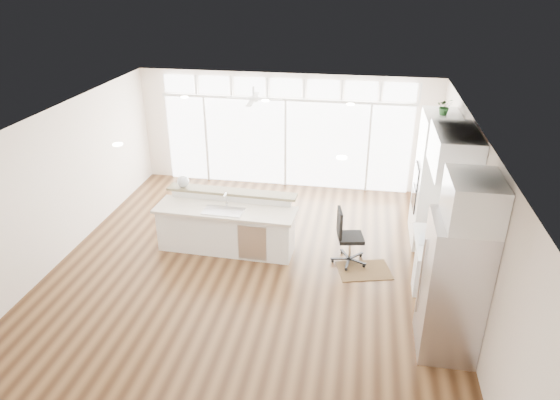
# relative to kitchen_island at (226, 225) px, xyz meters

# --- Properties ---
(floor) EXTENTS (7.00, 8.00, 0.02)m
(floor) POSITION_rel_kitchen_island_xyz_m (0.61, -0.71, -0.53)
(floor) COLOR #3B2312
(floor) RESTS_ON ground
(ceiling) EXTENTS (7.00, 8.00, 0.02)m
(ceiling) POSITION_rel_kitchen_island_xyz_m (0.61, -0.71, 2.18)
(ceiling) COLOR white
(ceiling) RESTS_ON wall_back
(wall_back) EXTENTS (7.00, 0.04, 2.70)m
(wall_back) POSITION_rel_kitchen_island_xyz_m (0.61, 3.29, 0.83)
(wall_back) COLOR #F1E1D1
(wall_back) RESTS_ON floor
(wall_front) EXTENTS (7.00, 0.04, 2.70)m
(wall_front) POSITION_rel_kitchen_island_xyz_m (0.61, -4.71, 0.83)
(wall_front) COLOR #F1E1D1
(wall_front) RESTS_ON floor
(wall_left) EXTENTS (0.04, 8.00, 2.70)m
(wall_left) POSITION_rel_kitchen_island_xyz_m (-2.89, -0.71, 0.83)
(wall_left) COLOR #F1E1D1
(wall_left) RESTS_ON floor
(wall_right) EXTENTS (0.04, 8.00, 2.70)m
(wall_right) POSITION_rel_kitchen_island_xyz_m (4.11, -0.71, 0.83)
(wall_right) COLOR #F1E1D1
(wall_right) RESTS_ON floor
(glass_wall) EXTENTS (5.80, 0.06, 2.08)m
(glass_wall) POSITION_rel_kitchen_island_xyz_m (0.61, 3.23, 0.53)
(glass_wall) COLOR white
(glass_wall) RESTS_ON wall_back
(transom_row) EXTENTS (5.90, 0.06, 0.40)m
(transom_row) POSITION_rel_kitchen_island_xyz_m (0.61, 3.23, 1.86)
(transom_row) COLOR white
(transom_row) RESTS_ON wall_back
(desk_window) EXTENTS (0.04, 0.85, 0.85)m
(desk_window) POSITION_rel_kitchen_island_xyz_m (4.07, -0.41, 1.03)
(desk_window) COLOR white
(desk_window) RESTS_ON wall_right
(ceiling_fan) EXTENTS (1.16, 1.16, 0.32)m
(ceiling_fan) POSITION_rel_kitchen_island_xyz_m (0.11, 2.09, 1.96)
(ceiling_fan) COLOR silver
(ceiling_fan) RESTS_ON ceiling
(recessed_lights) EXTENTS (3.40, 3.00, 0.02)m
(recessed_lights) POSITION_rel_kitchen_island_xyz_m (0.61, -0.51, 2.16)
(recessed_lights) COLOR white
(recessed_lights) RESTS_ON ceiling
(oven_cabinet) EXTENTS (0.64, 1.20, 2.50)m
(oven_cabinet) POSITION_rel_kitchen_island_xyz_m (3.78, 1.09, 0.73)
(oven_cabinet) COLOR white
(oven_cabinet) RESTS_ON floor
(desk_nook) EXTENTS (0.72, 1.30, 0.76)m
(desk_nook) POSITION_rel_kitchen_island_xyz_m (3.74, -0.41, -0.14)
(desk_nook) COLOR white
(desk_nook) RESTS_ON floor
(upper_cabinets) EXTENTS (0.64, 1.30, 0.64)m
(upper_cabinets) POSITION_rel_kitchen_island_xyz_m (3.78, -0.41, 1.83)
(upper_cabinets) COLOR white
(upper_cabinets) RESTS_ON wall_right
(refrigerator) EXTENTS (0.76, 0.90, 2.00)m
(refrigerator) POSITION_rel_kitchen_island_xyz_m (3.72, -2.06, 0.48)
(refrigerator) COLOR silver
(refrigerator) RESTS_ON floor
(fridge_cabinet) EXTENTS (0.64, 0.90, 0.60)m
(fridge_cabinet) POSITION_rel_kitchen_island_xyz_m (3.78, -2.06, 1.78)
(fridge_cabinet) COLOR white
(fridge_cabinet) RESTS_ON wall_right
(framed_photos) EXTENTS (0.06, 0.22, 0.80)m
(framed_photos) POSITION_rel_kitchen_island_xyz_m (4.07, 0.21, 0.88)
(framed_photos) COLOR black
(framed_photos) RESTS_ON wall_right
(kitchen_island) EXTENTS (2.65, 1.08, 1.04)m
(kitchen_island) POSITION_rel_kitchen_island_xyz_m (0.00, 0.00, 0.00)
(kitchen_island) COLOR white
(kitchen_island) RESTS_ON floor
(rug) EXTENTS (1.04, 0.86, 0.01)m
(rug) POSITION_rel_kitchen_island_xyz_m (2.59, -0.31, -0.51)
(rug) COLOR #321F0F
(rug) RESTS_ON floor
(office_chair) EXTENTS (0.63, 0.60, 1.05)m
(office_chair) POSITION_rel_kitchen_island_xyz_m (2.31, -0.07, 0.01)
(office_chair) COLOR black
(office_chair) RESTS_ON floor
(fishbowl) EXTENTS (0.23, 0.23, 0.23)m
(fishbowl) POSITION_rel_kitchen_island_xyz_m (-0.93, 0.44, 0.63)
(fishbowl) COLOR silver
(fishbowl) RESTS_ON kitchen_island
(monitor) EXTENTS (0.10, 0.53, 0.44)m
(monitor) POSITION_rel_kitchen_island_xyz_m (3.66, -0.41, 0.46)
(monitor) COLOR black
(monitor) RESTS_ON desk_nook
(keyboard) EXTENTS (0.14, 0.34, 0.02)m
(keyboard) POSITION_rel_kitchen_island_xyz_m (3.49, -0.41, 0.25)
(keyboard) COLOR white
(keyboard) RESTS_ON desk_nook
(potted_plant) EXTENTS (0.28, 0.31, 0.23)m
(potted_plant) POSITION_rel_kitchen_island_xyz_m (3.78, 1.09, 2.10)
(potted_plant) COLOR #275D28
(potted_plant) RESTS_ON oven_cabinet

